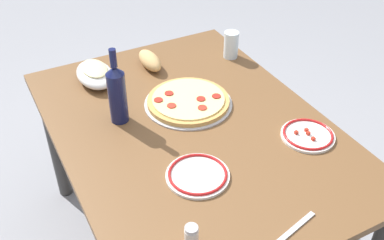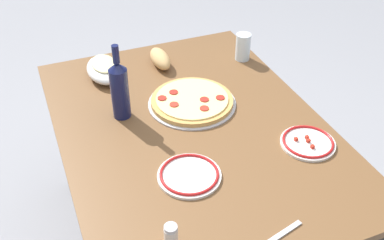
# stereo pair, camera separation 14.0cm
# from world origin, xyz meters

# --- Properties ---
(dining_table) EXTENTS (1.36, 0.98, 0.71)m
(dining_table) POSITION_xyz_m (0.00, 0.00, 0.61)
(dining_table) COLOR brown
(dining_table) RESTS_ON ground
(pepperoni_pizza) EXTENTS (0.36, 0.36, 0.03)m
(pepperoni_pizza) POSITION_xyz_m (-0.14, 0.06, 0.72)
(pepperoni_pizza) COLOR #B7B7BC
(pepperoni_pizza) RESTS_ON dining_table
(baked_pasta_dish) EXTENTS (0.24, 0.15, 0.08)m
(baked_pasta_dish) POSITION_xyz_m (-0.48, -0.22, 0.75)
(baked_pasta_dish) COLOR white
(baked_pasta_dish) RESTS_ON dining_table
(wine_bottle) EXTENTS (0.07, 0.07, 0.31)m
(wine_bottle) POSITION_xyz_m (-0.17, -0.23, 0.83)
(wine_bottle) COLOR #141942
(wine_bottle) RESTS_ON dining_table
(water_glass) EXTENTS (0.07, 0.07, 0.13)m
(water_glass) POSITION_xyz_m (-0.39, 0.41, 0.77)
(water_glass) COLOR silver
(water_glass) RESTS_ON dining_table
(side_plate_near) EXTENTS (0.21, 0.21, 0.02)m
(side_plate_near) POSITION_xyz_m (0.25, -0.11, 0.72)
(side_plate_near) COLOR white
(side_plate_near) RESTS_ON dining_table
(side_plate_far) EXTENTS (0.20, 0.20, 0.02)m
(side_plate_far) POSITION_xyz_m (0.25, 0.35, 0.72)
(side_plate_far) COLOR white
(side_plate_far) RESTS_ON dining_table
(bread_loaf) EXTENTS (0.18, 0.08, 0.07)m
(bread_loaf) POSITION_xyz_m (-0.48, 0.04, 0.74)
(bread_loaf) COLOR tan
(bread_loaf) RESTS_ON dining_table
(spice_shaker) EXTENTS (0.04, 0.04, 0.09)m
(spice_shaker) POSITION_xyz_m (0.50, -0.26, 0.75)
(spice_shaker) COLOR silver
(spice_shaker) RESTS_ON dining_table
(fork_right) EXTENTS (0.06, 0.17, 0.00)m
(fork_right) POSITION_xyz_m (0.58, 0.04, 0.71)
(fork_right) COLOR #B7B7BC
(fork_right) RESTS_ON dining_table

